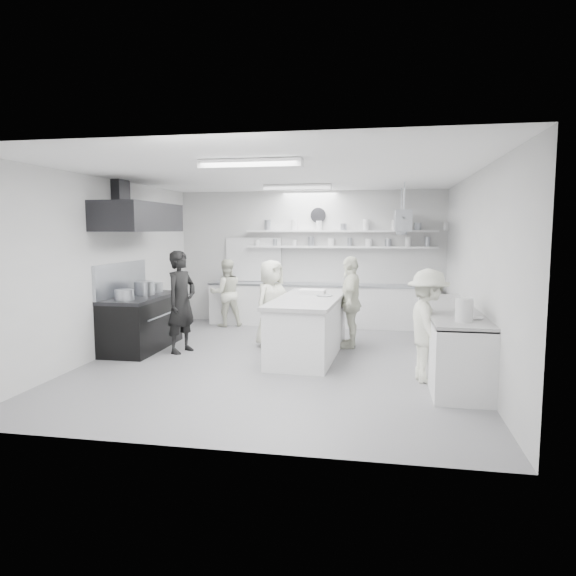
% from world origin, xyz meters
% --- Properties ---
extents(floor, '(6.00, 7.00, 0.02)m').
position_xyz_m(floor, '(0.00, 0.00, -0.01)').
color(floor, gray).
rests_on(floor, ground).
extents(ceiling, '(6.00, 7.00, 0.02)m').
position_xyz_m(ceiling, '(0.00, 0.00, 3.01)').
color(ceiling, white).
rests_on(ceiling, wall_back).
extents(wall_back, '(6.00, 0.04, 3.00)m').
position_xyz_m(wall_back, '(0.00, 3.50, 1.50)').
color(wall_back, silver).
rests_on(wall_back, floor).
extents(wall_front, '(6.00, 0.04, 3.00)m').
position_xyz_m(wall_front, '(0.00, -3.50, 1.50)').
color(wall_front, silver).
rests_on(wall_front, floor).
extents(wall_left, '(0.04, 7.00, 3.00)m').
position_xyz_m(wall_left, '(-3.00, 0.00, 1.50)').
color(wall_left, silver).
rests_on(wall_left, floor).
extents(wall_right, '(0.04, 7.00, 3.00)m').
position_xyz_m(wall_right, '(3.00, 0.00, 1.50)').
color(wall_right, silver).
rests_on(wall_right, floor).
extents(stove, '(0.80, 1.80, 0.90)m').
position_xyz_m(stove, '(-2.60, 0.40, 0.45)').
color(stove, black).
rests_on(stove, floor).
extents(exhaust_hood, '(0.85, 2.00, 0.50)m').
position_xyz_m(exhaust_hood, '(-2.60, 0.40, 2.35)').
color(exhaust_hood, black).
rests_on(exhaust_hood, wall_left).
extents(back_counter, '(5.00, 0.60, 0.92)m').
position_xyz_m(back_counter, '(0.30, 3.20, 0.46)').
color(back_counter, white).
rests_on(back_counter, floor).
extents(shelf_lower, '(4.20, 0.26, 0.04)m').
position_xyz_m(shelf_lower, '(0.70, 3.37, 1.75)').
color(shelf_lower, white).
rests_on(shelf_lower, wall_back).
extents(shelf_upper, '(4.20, 0.26, 0.04)m').
position_xyz_m(shelf_upper, '(0.70, 3.37, 2.10)').
color(shelf_upper, white).
rests_on(shelf_upper, wall_back).
extents(pass_through_window, '(1.30, 0.04, 1.00)m').
position_xyz_m(pass_through_window, '(-1.30, 3.48, 1.45)').
color(pass_through_window, black).
rests_on(pass_through_window, wall_back).
extents(wall_clock, '(0.32, 0.05, 0.32)m').
position_xyz_m(wall_clock, '(0.20, 3.46, 2.45)').
color(wall_clock, silver).
rests_on(wall_clock, wall_back).
extents(right_counter, '(0.74, 3.30, 0.94)m').
position_xyz_m(right_counter, '(2.65, -0.20, 0.47)').
color(right_counter, white).
rests_on(right_counter, floor).
extents(pot_rack, '(0.30, 1.60, 0.40)m').
position_xyz_m(pot_rack, '(2.00, 2.40, 2.30)').
color(pot_rack, '#A6AAB2').
rests_on(pot_rack, ceiling).
extents(light_fixture_front, '(1.30, 0.25, 0.10)m').
position_xyz_m(light_fixture_front, '(0.00, -1.80, 2.94)').
color(light_fixture_front, white).
rests_on(light_fixture_front, ceiling).
extents(light_fixture_rear, '(1.30, 0.25, 0.10)m').
position_xyz_m(light_fixture_rear, '(0.00, 1.80, 2.94)').
color(light_fixture_rear, white).
rests_on(light_fixture_rear, ceiling).
extents(prep_island, '(1.08, 2.60, 0.94)m').
position_xyz_m(prep_island, '(0.41, 0.49, 0.47)').
color(prep_island, white).
rests_on(prep_island, floor).
extents(stove_pot, '(0.36, 0.36, 0.29)m').
position_xyz_m(stove_pot, '(-2.60, 0.54, 1.06)').
color(stove_pot, '#A6AAB2').
rests_on(stove_pot, stove).
extents(cook_stove, '(0.61, 0.75, 1.77)m').
position_xyz_m(cook_stove, '(-1.79, 0.28, 0.89)').
color(cook_stove, black).
rests_on(cook_stove, floor).
extents(cook_back, '(0.90, 0.84, 1.49)m').
position_xyz_m(cook_back, '(-1.76, 2.78, 0.74)').
color(cook_back, white).
rests_on(cook_back, floor).
extents(cook_island_left, '(0.79, 0.92, 1.59)m').
position_xyz_m(cook_island_left, '(-0.35, 1.01, 0.79)').
color(cook_island_left, white).
rests_on(cook_island_left, floor).
extents(cook_island_right, '(0.43, 0.98, 1.66)m').
position_xyz_m(cook_island_right, '(1.08, 1.20, 0.83)').
color(cook_island_right, white).
rests_on(cook_island_right, floor).
extents(cook_right, '(0.76, 1.12, 1.59)m').
position_xyz_m(cook_right, '(2.27, -0.77, 0.80)').
color(cook_right, white).
rests_on(cook_right, floor).
extents(bowl_island_a, '(0.31, 0.31, 0.07)m').
position_xyz_m(bowl_island_a, '(0.66, 0.70, 0.98)').
color(bowl_island_a, '#A6AAB2').
rests_on(bowl_island_a, prep_island).
extents(bowl_island_b, '(0.23, 0.23, 0.06)m').
position_xyz_m(bowl_island_b, '(0.58, 0.91, 0.97)').
color(bowl_island_b, white).
rests_on(bowl_island_b, prep_island).
extents(bowl_right, '(0.30, 0.30, 0.06)m').
position_xyz_m(bowl_right, '(2.81, -1.15, 0.97)').
color(bowl_right, white).
rests_on(bowl_right, right_counter).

